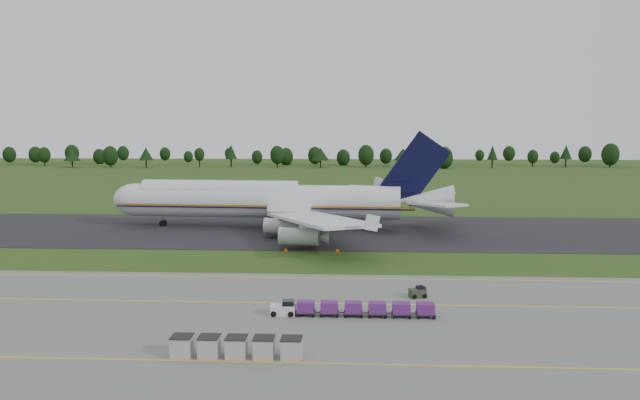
# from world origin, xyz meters

# --- Properties ---
(ground) EXTENTS (600.00, 600.00, 0.00)m
(ground) POSITION_xyz_m (0.00, 0.00, 0.00)
(ground) COLOR #284514
(ground) RESTS_ON ground
(apron) EXTENTS (300.00, 52.00, 0.06)m
(apron) POSITION_xyz_m (0.00, -34.00, 0.03)
(apron) COLOR slate
(apron) RESTS_ON ground
(taxiway) EXTENTS (300.00, 40.00, 0.08)m
(taxiway) POSITION_xyz_m (0.00, 28.00, 0.04)
(taxiway) COLOR black
(taxiway) RESTS_ON ground
(apron_markings) EXTENTS (300.00, 30.20, 0.01)m
(apron_markings) POSITION_xyz_m (0.00, -26.98, 0.06)
(apron_markings) COLOR yellow
(apron_markings) RESTS_ON apron
(tree_line) EXTENTS (522.90, 22.35, 11.23)m
(tree_line) POSITION_xyz_m (12.73, 218.17, 6.10)
(tree_line) COLOR black
(tree_line) RESTS_ON ground
(aircraft) EXTENTS (68.63, 66.93, 19.30)m
(aircraft) POSITION_xyz_m (-10.13, 31.09, 5.51)
(aircraft) COLOR silver
(aircraft) RESTS_ON ground
(baggage_train) EXTENTS (17.40, 1.58, 1.52)m
(baggage_train) POSITION_xyz_m (5.75, -26.57, 0.89)
(baggage_train) COLOR silver
(baggage_train) RESTS_ON apron
(utility_cart) EXTENTS (2.14, 1.66, 1.04)m
(utility_cart) POSITION_xyz_m (13.64, -18.87, 0.57)
(utility_cart) COLOR #323727
(utility_cart) RESTS_ON apron
(uld_row) EXTENTS (11.44, 1.84, 1.82)m
(uld_row) POSITION_xyz_m (-4.07, -38.92, 0.97)
(uld_row) COLOR #A9A9A9
(uld_row) RESTS_ON apron
(edge_markers) EXTENTS (8.81, 0.30, 0.60)m
(edge_markers) POSITION_xyz_m (-0.52, 6.94, 0.27)
(edge_markers) COLOR #FE4C08
(edge_markers) RESTS_ON ground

